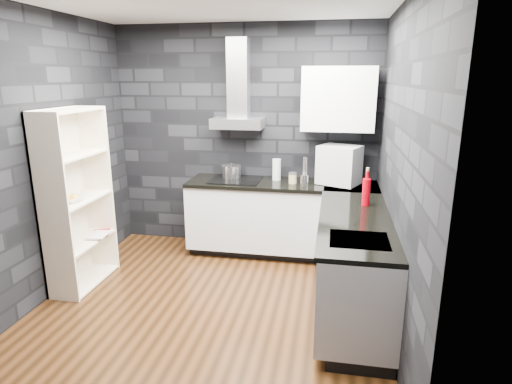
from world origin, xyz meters
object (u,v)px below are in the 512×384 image
(pot, at_px, (232,172))
(utensil_crock, at_px, (304,180))
(appliance_garage, at_px, (339,165))
(glass_vase, at_px, (277,170))
(fruit_bowl, at_px, (72,199))
(red_bottle, at_px, (366,192))
(storage_jar, at_px, (293,179))
(bookshelf, at_px, (77,200))

(pot, height_order, utensil_crock, pot)
(pot, xyz_separation_m, appliance_garage, (1.27, -0.07, 0.15))
(glass_vase, xyz_separation_m, fruit_bowl, (-1.84, -1.30, -0.09))
(appliance_garage, bearing_deg, fruit_bowl, -130.88)
(glass_vase, relative_size, fruit_bowl, 1.05)
(pot, relative_size, appliance_garage, 0.52)
(utensil_crock, height_order, appliance_garage, appliance_garage)
(red_bottle, xyz_separation_m, fruit_bowl, (-2.82, -0.42, -0.09))
(storage_jar, xyz_separation_m, utensil_crock, (0.14, -0.04, 0.00))
(utensil_crock, bearing_deg, red_bottle, -47.76)
(bookshelf, bearing_deg, storage_jar, 45.95)
(pot, distance_m, fruit_bowl, 1.83)
(appliance_garage, bearing_deg, red_bottle, -48.67)
(glass_vase, distance_m, utensil_crock, 0.40)
(glass_vase, relative_size, utensil_crock, 2.15)
(bookshelf, distance_m, fruit_bowl, 0.09)
(storage_jar, bearing_deg, glass_vase, 145.27)
(red_bottle, bearing_deg, bookshelf, -173.21)
(bookshelf, height_order, fruit_bowl, bookshelf)
(glass_vase, height_order, utensil_crock, glass_vase)
(storage_jar, relative_size, appliance_garage, 0.25)
(appliance_garage, bearing_deg, glass_vase, -163.07)
(appliance_garage, xyz_separation_m, bookshelf, (-2.57, -1.13, -0.22))
(storage_jar, height_order, utensil_crock, utensil_crock)
(glass_vase, xyz_separation_m, red_bottle, (0.98, -0.88, 0.01))
(utensil_crock, xyz_separation_m, red_bottle, (0.63, -0.70, 0.07))
(appliance_garage, relative_size, fruit_bowl, 1.82)
(glass_vase, xyz_separation_m, appliance_garage, (0.73, -0.09, 0.10))
(red_bottle, bearing_deg, pot, 150.42)
(storage_jar, relative_size, red_bottle, 0.42)
(glass_vase, relative_size, bookshelf, 0.14)
(appliance_garage, height_order, red_bottle, appliance_garage)
(bookshelf, bearing_deg, appliance_garage, 42.04)
(utensil_crock, bearing_deg, appliance_garage, 14.51)
(utensil_crock, bearing_deg, pot, 169.35)
(pot, relative_size, glass_vase, 0.90)
(storage_jar, relative_size, fruit_bowl, 0.46)
(pot, xyz_separation_m, storage_jar, (0.75, -0.13, -0.02))
(storage_jar, xyz_separation_m, bookshelf, (-2.05, -1.08, -0.06))
(utensil_crock, distance_m, bookshelf, 2.42)
(utensil_crock, height_order, fruit_bowl, utensil_crock)
(pot, bearing_deg, bookshelf, -137.19)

